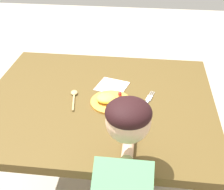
{
  "coord_description": "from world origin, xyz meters",
  "views": [
    {
      "loc": [
        0.22,
        -1.28,
        1.62
      ],
      "look_at": [
        0.07,
        0.01,
        0.77
      ],
      "focal_mm": 48.7,
      "sensor_mm": 36.0,
      "label": 1
    }
  ],
  "objects_px": {
    "fork": "(147,102)",
    "spoon": "(74,96)",
    "drinking_cup": "(132,119)",
    "plate": "(109,101)"
  },
  "relations": [
    {
      "from": "fork",
      "to": "spoon",
      "type": "distance_m",
      "value": 0.38
    },
    {
      "from": "fork",
      "to": "drinking_cup",
      "type": "distance_m",
      "value": 0.21
    },
    {
      "from": "fork",
      "to": "spoon",
      "type": "bearing_deg",
      "value": 105.34
    },
    {
      "from": "drinking_cup",
      "to": "plate",
      "type": "bearing_deg",
      "value": 126.53
    },
    {
      "from": "plate",
      "to": "drinking_cup",
      "type": "bearing_deg",
      "value": -53.47
    },
    {
      "from": "plate",
      "to": "fork",
      "type": "xyz_separation_m",
      "value": [
        0.19,
        0.03,
        -0.01
      ]
    },
    {
      "from": "spoon",
      "to": "drinking_cup",
      "type": "xyz_separation_m",
      "value": [
        0.31,
        -0.2,
        0.03
      ]
    },
    {
      "from": "plate",
      "to": "fork",
      "type": "distance_m",
      "value": 0.19
    },
    {
      "from": "plate",
      "to": "spoon",
      "type": "xyz_separation_m",
      "value": [
        -0.19,
        0.03,
        -0.01
      ]
    },
    {
      "from": "spoon",
      "to": "fork",
      "type": "bearing_deg",
      "value": -100.54
    }
  ]
}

